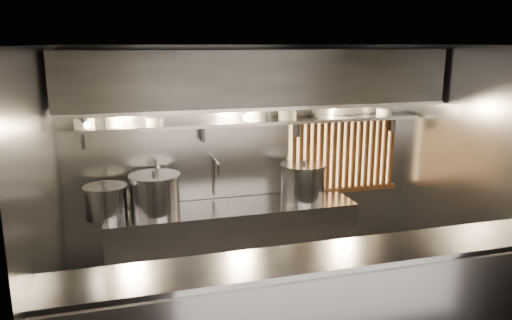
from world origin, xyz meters
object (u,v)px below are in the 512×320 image
heat_lamp (84,119)px  stock_pot_right (303,182)px  stock_pot_mid (155,194)px  stock_pot_left (106,201)px  pendant_bulb (247,118)px

heat_lamp → stock_pot_right: 2.69m
stock_pot_mid → stock_pot_right: bearing=0.2°
stock_pot_right → stock_pot_mid: bearing=-179.8°
stock_pot_mid → stock_pot_right: size_ratio=1.33×
stock_pot_left → stock_pot_mid: bearing=-1.6°
pendant_bulb → stock_pot_mid: size_ratio=0.24×
pendant_bulb → stock_pot_left: pendant_bulb is taller
pendant_bulb → stock_pot_left: (-1.65, -0.04, -0.88)m
stock_pot_left → stock_pot_right: bearing=-0.2°
heat_lamp → stock_pot_mid: heat_lamp is taller
heat_lamp → pendant_bulb: size_ratio=1.87×
stock_pot_left → stock_pot_right: stock_pot_right is taller
stock_pot_right → pendant_bulb: bearing=176.2°
heat_lamp → pendant_bulb: heat_lamp is taller
pendant_bulb → stock_pot_left: size_ratio=0.36×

